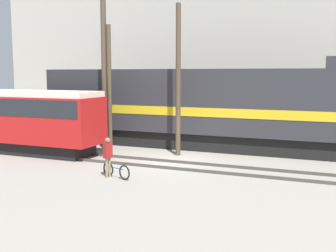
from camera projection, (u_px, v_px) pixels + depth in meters
ground_plane at (172, 162)px, 21.10m from camera, size 120.00×120.00×0.00m
track_near at (166, 164)px, 20.40m from camera, size 60.00×1.50×0.14m
track_far at (201, 147)px, 25.25m from camera, size 60.00×1.51×0.14m
building_backdrop at (240, 42)px, 33.08m from camera, size 40.33×6.00×13.78m
freight_locomotive at (202, 107)px, 24.93m from camera, size 19.95×3.04×5.29m
streetcar at (22, 117)px, 23.55m from camera, size 9.59×2.54×3.50m
bicycle at (116, 171)px, 17.92m from camera, size 1.59×0.66×0.70m
person at (108, 153)px, 17.96m from camera, size 0.32×0.41×1.72m
utility_pole_left at (104, 76)px, 24.23m from camera, size 0.31×0.31×8.55m
utility_pole_center at (109, 88)px, 24.19m from camera, size 0.25×0.25×7.19m
utility_pole_right at (178, 81)px, 22.49m from camera, size 0.27×0.27×8.10m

